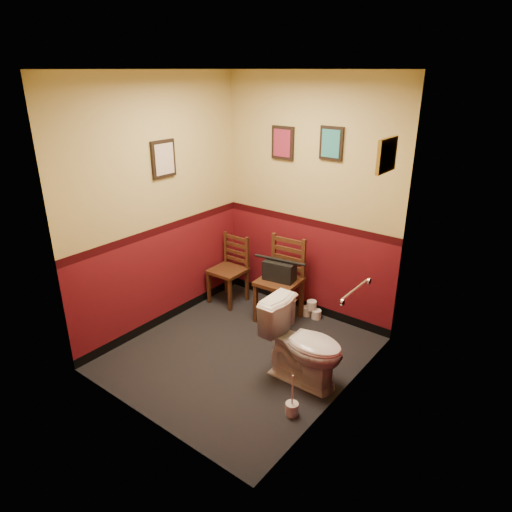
{
  "coord_description": "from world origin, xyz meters",
  "views": [
    {
      "loc": [
        2.53,
        -3.02,
        2.7
      ],
      "look_at": [
        0.0,
        0.25,
        1.0
      ],
      "focal_mm": 32.0,
      "sensor_mm": 36.0,
      "label": 1
    }
  ],
  "objects": [
    {
      "name": "framed_print_back_a",
      "position": [
        -0.35,
        1.18,
        1.95
      ],
      "size": [
        0.28,
        0.04,
        0.36
      ],
      "color": "black",
      "rests_on": "wall_back"
    },
    {
      "name": "framed_print_back_b",
      "position": [
        0.25,
        1.18,
        2.0
      ],
      "size": [
        0.26,
        0.04,
        0.34
      ],
      "color": "black",
      "rests_on": "wall_back"
    },
    {
      "name": "tp_stack",
      "position": [
        0.18,
        1.09,
        0.09
      ],
      "size": [
        0.24,
        0.12,
        0.21
      ],
      "color": "silver",
      "rests_on": "floor"
    },
    {
      "name": "chair_left",
      "position": [
        -0.85,
        0.82,
        0.42
      ],
      "size": [
        0.4,
        0.4,
        0.84
      ],
      "rotation": [
        0.0,
        0.0,
        0.02
      ],
      "color": "#5A311B",
      "rests_on": "floor"
    },
    {
      "name": "framed_print_right",
      "position": [
        1.08,
        0.6,
        2.05
      ],
      "size": [
        0.04,
        0.34,
        0.28
      ],
      "color": "olive",
      "rests_on": "wall_right"
    },
    {
      "name": "floor",
      "position": [
        0.0,
        0.0,
        0.0
      ],
      "size": [
        2.2,
        2.4,
        0.0
      ],
      "primitive_type": "cube",
      "color": "black",
      "rests_on": "ground"
    },
    {
      "name": "chair_right",
      "position": [
        -0.1,
        0.85,
        0.48
      ],
      "size": [
        0.49,
        0.49,
        0.96
      ],
      "rotation": [
        0.0,
        0.0,
        0.08
      ],
      "color": "#5A311B",
      "rests_on": "floor"
    },
    {
      "name": "handbag",
      "position": [
        -0.1,
        0.81,
        0.62
      ],
      "size": [
        0.38,
        0.23,
        0.26
      ],
      "rotation": [
        0.0,
        0.0,
        0.17
      ],
      "color": "black",
      "rests_on": "chair_right"
    },
    {
      "name": "grab_bar",
      "position": [
        1.07,
        0.25,
        0.95
      ],
      "size": [
        0.05,
        0.56,
        0.06
      ],
      "color": "silver",
      "rests_on": "wall_right"
    },
    {
      "name": "ceiling",
      "position": [
        0.0,
        0.0,
        2.7
      ],
      "size": [
        2.2,
        2.4,
        0.0
      ],
      "primitive_type": "cube",
      "rotation": [
        3.14,
        0.0,
        0.0
      ],
      "color": "silver",
      "rests_on": "ground"
    },
    {
      "name": "framed_print_left",
      "position": [
        -1.08,
        0.1,
        1.85
      ],
      "size": [
        0.04,
        0.3,
        0.38
      ],
      "color": "black",
      "rests_on": "wall_left"
    },
    {
      "name": "wall_right",
      "position": [
        1.1,
        0.0,
        1.35
      ],
      "size": [
        0.0,
        2.4,
        2.7
      ],
      "primitive_type": "cube",
      "rotation": [
        1.57,
        0.0,
        -1.57
      ],
      "color": "#5E1017",
      "rests_on": "ground"
    },
    {
      "name": "wall_front",
      "position": [
        0.0,
        -1.2,
        1.35
      ],
      "size": [
        2.2,
        0.0,
        2.7
      ],
      "primitive_type": "cube",
      "rotation": [
        -1.57,
        0.0,
        0.0
      ],
      "color": "#5E1017",
      "rests_on": "ground"
    },
    {
      "name": "toilet_brush",
      "position": [
        0.9,
        -0.42,
        0.06
      ],
      "size": [
        0.11,
        0.11,
        0.4
      ],
      "color": "silver",
      "rests_on": "floor"
    },
    {
      "name": "wall_back",
      "position": [
        0.0,
        1.2,
        1.35
      ],
      "size": [
        2.2,
        0.0,
        2.7
      ],
      "primitive_type": "cube",
      "rotation": [
        1.57,
        0.0,
        0.0
      ],
      "color": "#5E1017",
      "rests_on": "ground"
    },
    {
      "name": "toilet",
      "position": [
        0.72,
        0.03,
        0.38
      ],
      "size": [
        0.79,
        0.45,
        0.76
      ],
      "primitive_type": "imported",
      "rotation": [
        0.0,
        0.0,
        1.59
      ],
      "color": "white",
      "rests_on": "floor"
    },
    {
      "name": "wall_left",
      "position": [
        -1.1,
        0.0,
        1.35
      ],
      "size": [
        0.0,
        2.4,
        2.7
      ],
      "primitive_type": "cube",
      "rotation": [
        1.57,
        0.0,
        1.57
      ],
      "color": "#5E1017",
      "rests_on": "ground"
    }
  ]
}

